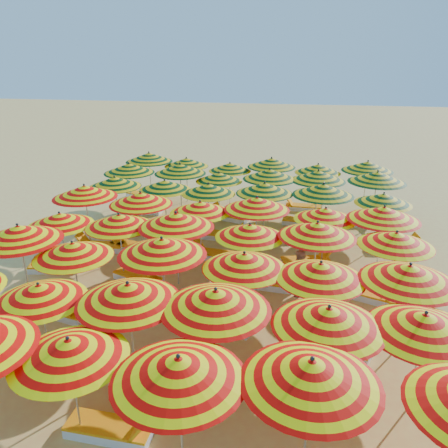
{
  "coord_description": "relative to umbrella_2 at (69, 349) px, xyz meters",
  "views": [
    {
      "loc": [
        2.75,
        -13.21,
        6.92
      ],
      "look_at": [
        0.0,
        0.5,
        1.6
      ],
      "focal_mm": 35.0,
      "sensor_mm": 36.0,
      "label": 1
    }
  ],
  "objects": [
    {
      "name": "umbrella_40",
      "position": [
        4.42,
        12.78,
        0.2
      ],
      "size": [
        2.8,
        2.8,
        2.51
      ],
      "color": "silver",
      "rests_on": "ground"
    },
    {
      "name": "umbrella_29",
      "position": [
        6.51,
        8.26,
        0.19
      ],
      "size": [
        2.89,
        2.89,
        2.5
      ],
      "color": "silver",
      "rests_on": "ground"
    },
    {
      "name": "umbrella_27",
      "position": [
        2.31,
        8.58,
        0.16
      ],
      "size": [
        2.97,
        2.97,
        2.46
      ],
      "color": "silver",
      "rests_on": "ground"
    },
    {
      "name": "umbrella_33",
      "position": [
        2.34,
        10.7,
        0.11
      ],
      "size": [
        2.89,
        2.89,
        2.41
      ],
      "color": "silver",
      "rests_on": "ground"
    },
    {
      "name": "lounger_10",
      "position": [
        2.98,
        6.61,
        -1.86
      ],
      "size": [
        1.76,
        0.68,
        0.69
      ],
      "rotation": [
        0.0,
        0.0,
        -0.06
      ],
      "color": "white",
      "rests_on": "ground"
    },
    {
      "name": "beachgoer_b",
      "position": [
        3.93,
        6.33,
        -1.26
      ],
      "size": [
        0.68,
        0.81,
        1.5
      ],
      "primitive_type": "imported",
      "rotation": [
        0.0,
        0.0,
        4.55
      ],
      "color": "tan",
      "rests_on": "ground"
    },
    {
      "name": "umbrella_25",
      "position": [
        -1.91,
        8.36,
        0.14
      ],
      "size": [
        2.71,
        2.71,
        2.44
      ],
      "color": "silver",
      "rests_on": "ground"
    },
    {
      "name": "umbrella_42",
      "position": [
        -4.01,
        14.84,
        0.21
      ],
      "size": [
        2.95,
        2.95,
        2.52
      ],
      "color": "silver",
      "rests_on": "ground"
    },
    {
      "name": "umbrella_19",
      "position": [
        -1.84,
        6.29,
        0.04
      ],
      "size": [
        2.87,
        2.87,
        2.33
      ],
      "color": "silver",
      "rests_on": "ground"
    },
    {
      "name": "umbrella_20",
      "position": [
        0.08,
        6.25,
        0.22
      ],
      "size": [
        2.81,
        2.81,
        2.53
      ],
      "color": "silver",
      "rests_on": "ground"
    },
    {
      "name": "lounger_11",
      "position": [
        6.12,
        6.45,
        -1.86
      ],
      "size": [
        1.83,
        1.13,
        0.69
      ],
      "rotation": [
        0.0,
        0.0,
        -0.35
      ],
      "color": "white",
      "rests_on": "ground"
    },
    {
      "name": "umbrella_2",
      "position": [
        0.0,
        0.0,
        0.0
      ],
      "size": [
        2.33,
        2.33,
        2.28
      ],
      "color": "silver",
      "rests_on": "ground"
    },
    {
      "name": "lounger_12",
      "position": [
        -3.69,
        8.26,
        -1.86
      ],
      "size": [
        1.78,
        0.76,
        0.69
      ],
      "rotation": [
        0.0,
        0.0,
        3.25
      ],
      "color": "white",
      "rests_on": "ground"
    },
    {
      "name": "lounger_21",
      "position": [
        0.59,
        12.56,
        -1.86
      ],
      "size": [
        1.83,
        1.07,
        0.69
      ],
      "rotation": [
        0.0,
        0.0,
        2.84
      ],
      "color": "white",
      "rests_on": "ground"
    },
    {
      "name": "lounger_14",
      "position": [
        0.84,
        8.4,
        -1.86
      ],
      "size": [
        1.78,
        0.72,
        0.69
      ],
      "rotation": [
        0.0,
        0.0,
        3.06
      ],
      "color": "white",
      "rests_on": "ground"
    },
    {
      "name": "lounger_6",
      "position": [
        2.05,
        4.16,
        -1.86
      ],
      "size": [
        1.83,
        1.09,
        0.69
      ],
      "rotation": [
        0.0,
        0.0,
        -0.32
      ],
      "color": "white",
      "rests_on": "ground"
    },
    {
      "name": "ground",
      "position": [
        1.28,
        7.34,
        -2.01
      ],
      "size": [
        120.0,
        120.0,
        0.0
      ],
      "primitive_type": "plane",
      "color": "#D7BB5F",
      "rests_on": "ground"
    },
    {
      "name": "umbrella_36",
      "position": [
        -4.15,
        12.59,
        0.17
      ],
      "size": [
        2.58,
        2.58,
        2.47
      ],
      "color": "silver",
      "rests_on": "ground"
    },
    {
      "name": "umbrella_15",
      "position": [
        2.56,
        4.14,
        0.05
      ],
      "size": [
        2.84,
        2.84,
        2.34
      ],
      "color": "silver",
      "rests_on": "ground"
    },
    {
      "name": "lounger_16",
      "position": [
        -2.4,
        10.75,
        -1.86
      ],
      "size": [
        1.82,
        0.96,
        0.69
      ],
      "rotation": [
        0.0,
        0.0,
        3.37
      ],
      "color": "white",
      "rests_on": "ground"
    },
    {
      "name": "umbrella_41",
      "position": [
        6.84,
        12.84,
        0.25
      ],
      "size": [
        3.12,
        3.12,
        2.56
      ],
      "color": "silver",
      "rests_on": "ground"
    },
    {
      "name": "umbrella_43",
      "position": [
        -2.04,
        14.83,
        0.05
      ],
      "size": [
        2.3,
        2.3,
        2.33
      ],
      "color": "silver",
      "rests_on": "ground"
    },
    {
      "name": "lounger_22",
      "position": [
        3.92,
        12.53,
        -1.86
      ],
      "size": [
        1.78,
        0.75,
        0.69
      ],
      "rotation": [
        0.0,
        0.0,
        -0.1
      ],
      "color": "white",
      "rests_on": "ground"
    },
    {
      "name": "umbrella_14",
      "position": [
        0.33,
        4.2,
        0.22
      ],
      "size": [
        2.84,
        2.84,
        2.54
      ],
      "color": "silver",
      "rests_on": "ground"
    },
    {
      "name": "lounger_15",
      "position": [
        4.17,
        8.48,
        -1.86
      ],
      "size": [
        1.83,
        1.04,
        0.69
      ],
      "rotation": [
        0.0,
        0.0,
        0.28
      ],
      "color": "white",
      "rests_on": "ground"
    },
    {
      "name": "lounger_23",
      "position": [
        6.34,
        13.08,
        -1.86
      ],
      "size": [
        1.83,
        1.11,
        0.69
      ],
      "rotation": [
        0.0,
        0.0,
        0.33
      ],
      "color": "white",
      "rests_on": "ground"
    },
    {
      "name": "umbrella_30",
      "position": [
        -3.96,
        10.6,
        0.06
      ],
      "size": [
        2.33,
        2.33,
        2.35
      ],
      "color": "silver",
      "rests_on": "ground"
    },
    {
      "name": "lounger_5",
      "position": [
        -2.65,
        3.78,
        -1.86
      ],
      "size": [
        1.81,
        0.92,
        0.69
      ],
      "rotation": [
        0.0,
        0.0,
        -0.21
      ],
      "color": "white",
      "rests_on": "ground"
    },
    {
      "name": "umbrella_16",
      "position": [
        4.47,
        3.91,
        0.07
      ],
      "size": [
        2.39,
        2.39,
        2.36
      ],
      "color": "silver",
      "rests_on": "ground"
    },
    {
      "name": "lounger_8",
      "position": [
        -4.37,
        6.34,
        -1.86
      ],
      "size": [
        1.82,
        0.97,
        0.69
      ],
      "rotation": [
        0.0,
        0.0,
        0.24
      ],
      "color": "white",
      "rests_on": "ground"
    },
    {
      "name": "umbrella_11",
      "position": [
        6.44,
        2.0,
        0.08
      ],
      "size": [
        2.88,
        2.88,
        2.37
      ],
      "color": "silver",
      "rests_on": "ground"
    },
    {
      "name": "lounger_25",
      "position": [
        3.82,
        14.61,
        -1.86
      ],
      "size": [
        1.73,
        0.59,
        0.69
      ],
      "rotation": [
        0.0,
        0.0,
        3.14
      ],
      "color": "white",
      "rests_on": "ground"
    },
    {
      "name": "umbrella_47",
      "position": [
        6.67,
        14.99,
        0.21
      ],
      "size": [
        2.5,
        2.5,
        2.52
      ],
      "color": "silver",
      "rests_on": "ground"
    },
    {
      "name": "umbrella_28",
      "position": [
        4.67,
        8.46,
        -0.02
      ],
      "size": [
        2.47,
        2.47,
        2.25
      ],
      "color": "silver",
      "rests_on": "ground"
    },
    {
      "name": "lounger_3",
      "position": [
        -1.17,
        1.79,
        -1.86
      ],
      "size": [
        1.76,
        0.66,
        0.69
      ],
      "rotation": [
        0.0,
        0.0,
        -0.05
      ],
      "color": "white",
      "rests_on": "ground"
    },
    {
      "name": "lounger_9",
      "position": [
        -1.24,
        6.12,
        -1.86
      ],
      "size": [
        1.82,
        1.18,
        0.69
      ],
      "rotation": [
        0.0,
        0.0,
        -0.38
      ],
      "color": "white",
      "rests_on": "ground"
    },
    {
      "name": "umbrella_18",
      "position": [
        -3.87,
        6.19,
        -0.01
      ],
      "size": [
        2.37,
        2.37,
        2.27
      ],
      "color": "silver",
      "rests_on": "ground"
    },
    {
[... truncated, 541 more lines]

